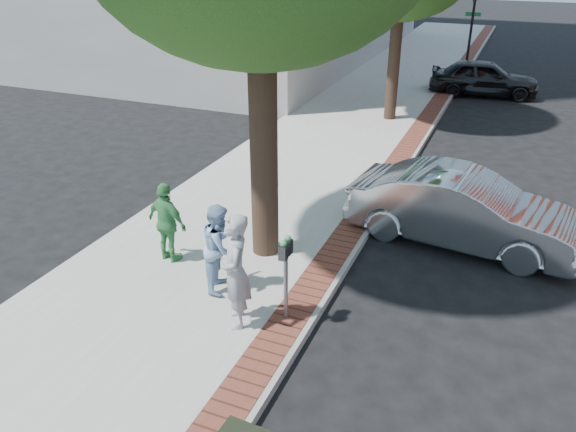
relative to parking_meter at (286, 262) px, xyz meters
The scene contains 12 objects.
ground 1.36m from the parking_meter, behind, with size 120.00×120.00×0.00m, color black.
sidewalk 8.33m from the parking_meter, 104.94° to the left, with size 5.00×60.00×0.15m, color #9E9991.
brick_strip 8.05m from the parking_meter, 89.48° to the left, with size 0.60×60.00×0.01m, color brown.
curb 8.07m from the parking_meter, 86.97° to the left, with size 0.10×60.00×0.15m, color gray.
office_base 25.87m from the parking_meter, 121.80° to the left, with size 18.20×22.20×4.00m, color gray.
signal_near 22.00m from the parking_meter, 89.29° to the left, with size 0.70×0.15×3.80m.
parking_meter is the anchor object (origin of this frame).
person_gray 0.80m from the parking_meter, 146.68° to the right, with size 0.70×0.46×1.93m, color #999A9E.
person_officer 1.47m from the parking_meter, 164.46° to the left, with size 0.78×0.61×1.61m, color #82A3CA.
person_green 2.92m from the parking_meter, 163.12° to the left, with size 0.93×0.39×1.59m, color #439551.
sedan_silver 4.61m from the parking_meter, 60.52° to the left, with size 1.62×4.65×1.53m, color silver.
bg_car 17.23m from the parking_meter, 85.07° to the left, with size 1.71×4.24×1.45m, color black.
Camera 1 is at (3.58, -6.95, 5.74)m, focal length 35.00 mm.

